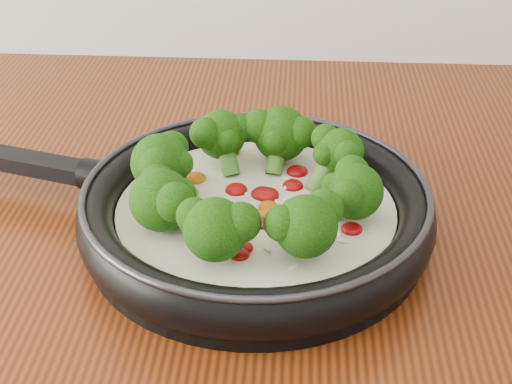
{
  "coord_description": "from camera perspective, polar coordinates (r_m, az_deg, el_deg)",
  "views": [
    {
      "loc": [
        -0.05,
        0.45,
        1.3
      ],
      "look_at": [
        -0.09,
        1.03,
        0.95
      ],
      "focal_mm": 52.36,
      "sensor_mm": 36.0,
      "label": 1
    }
  ],
  "objects": [
    {
      "name": "skillet",
      "position": [
        0.69,
        -0.35,
        -1.0
      ],
      "size": [
        0.54,
        0.41,
        0.09
      ],
      "color": "black",
      "rests_on": "counter"
    }
  ]
}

